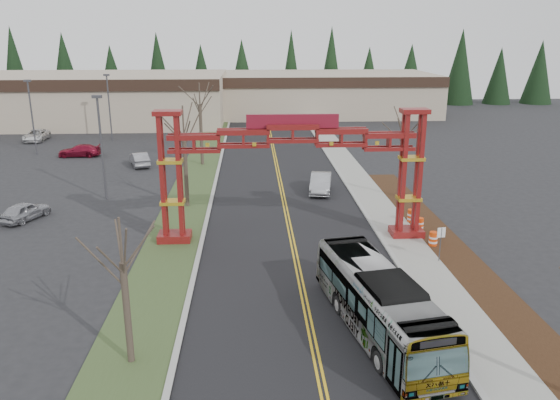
{
  "coord_description": "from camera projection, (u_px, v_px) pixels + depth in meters",
  "views": [
    {
      "loc": [
        -2.7,
        -17.14,
        13.55
      ],
      "look_at": [
        -0.96,
        15.29,
        3.65
      ],
      "focal_mm": 35.0,
      "sensor_mm": 36.0,
      "label": 1
    }
  ],
  "objects": [
    {
      "name": "parked_car_far_b",
      "position": [
        36.0,
        135.0,
        72.0
      ],
      "size": [
        2.79,
        5.46,
        1.48
      ],
      "primitive_type": "imported",
      "rotation": [
        0.0,
        0.0,
        0.07
      ],
      "color": "white",
      "rests_on": "ground"
    },
    {
      "name": "landscape_strip",
      "position": [
        484.0,
        286.0,
        30.51
      ],
      "size": [
        2.6,
        50.0,
        0.12
      ],
      "primitive_type": "cube",
      "color": "black",
      "rests_on": "ground"
    },
    {
      "name": "barrel_south",
      "position": [
        433.0,
        240.0,
        36.08
      ],
      "size": [
        0.57,
        0.57,
        1.05
      ],
      "color": "#E5400C",
      "rests_on": "ground"
    },
    {
      "name": "light_pole_near",
      "position": [
        101.0,
        140.0,
        45.24
      ],
      "size": [
        0.76,
        0.38,
        8.81
      ],
      "color": "#3F3F44",
      "rests_on": "ground"
    },
    {
      "name": "retail_building_west",
      "position": [
        79.0,
        98.0,
        86.55
      ],
      "size": [
        46.0,
        22.3,
        7.5
      ],
      "color": "tan",
      "rests_on": "ground"
    },
    {
      "name": "barrel_mid",
      "position": [
        420.0,
        225.0,
        38.91
      ],
      "size": [
        0.55,
        0.55,
        1.01
      ],
      "color": "#E5400C",
      "rests_on": "ground"
    },
    {
      "name": "bare_tree_right_far",
      "position": [
        403.0,
        132.0,
        45.48
      ],
      "size": [
        2.88,
        2.88,
        7.66
      ],
      "color": "#382D26",
      "rests_on": "ground"
    },
    {
      "name": "curb_left",
      "position": [
        209.0,
        208.0,
        44.0
      ],
      "size": [
        0.3,
        110.0,
        0.15
      ],
      "primitive_type": "cube",
      "color": "#A5A6A0",
      "rests_on": "ground"
    },
    {
      "name": "light_pole_mid",
      "position": [
        31.0,
        112.0,
        62.43
      ],
      "size": [
        0.75,
        0.37,
        8.63
      ],
      "color": "#3F3F44",
      "rests_on": "ground"
    },
    {
      "name": "bare_tree_median_near",
      "position": [
        123.0,
        263.0,
        22.16
      ],
      "size": [
        2.95,
        2.95,
        6.6
      ],
      "color": "#382D26",
      "rests_on": "ground"
    },
    {
      "name": "lane_line_left",
      "position": [
        284.0,
        208.0,
        44.32
      ],
      "size": [
        0.12,
        100.0,
        0.01
      ],
      "primitive_type": "cube",
      "color": "gold",
      "rests_on": "road"
    },
    {
      "name": "street_sign",
      "position": [
        441.0,
        238.0,
        33.23
      ],
      "size": [
        0.52,
        0.13,
        2.31
      ],
      "color": "#3F3F44",
      "rests_on": "ground"
    },
    {
      "name": "barrel_north",
      "position": [
        411.0,
        216.0,
        40.6
      ],
      "size": [
        0.58,
        0.58,
        1.07
      ],
      "color": "#E5400C",
      "rests_on": "ground"
    },
    {
      "name": "silver_sedan",
      "position": [
        321.0,
        183.0,
        48.6
      ],
      "size": [
        2.58,
        5.27,
        1.66
      ],
      "primitive_type": "imported",
      "rotation": [
        0.0,
        0.0,
        -0.17
      ],
      "color": "#A5A8AD",
      "rests_on": "ground"
    },
    {
      "name": "bare_tree_median_far",
      "position": [
        200.0,
        105.0,
        57.07
      ],
      "size": [
        3.42,
        3.42,
        8.74
      ],
      "color": "#382D26",
      "rests_on": "ground"
    },
    {
      "name": "transit_bus",
      "position": [
        379.0,
        303.0,
        25.38
      ],
      "size": [
        4.6,
        11.5,
        3.12
      ],
      "primitive_type": "imported",
      "rotation": [
        0.0,
        0.0,
        0.18
      ],
      "color": "#B8BAC1",
      "rests_on": "ground"
    },
    {
      "name": "parked_car_mid_a",
      "position": [
        80.0,
        151.0,
        62.76
      ],
      "size": [
        4.79,
        2.0,
        1.38
      ],
      "primitive_type": "imported",
      "rotation": [
        0.0,
        0.0,
        4.7
      ],
      "color": "maroon",
      "rests_on": "ground"
    },
    {
      "name": "curb_right",
      "position": [
        360.0,
        206.0,
        44.63
      ],
      "size": [
        0.3,
        110.0,
        0.15
      ],
      "primitive_type": "cube",
      "color": "#A5A6A0",
      "rests_on": "ground"
    },
    {
      "name": "gateway_arch",
      "position": [
        292.0,
        154.0,
        35.91
      ],
      "size": [
        18.2,
        1.6,
        8.9
      ],
      "color": "#5E130C",
      "rests_on": "ground"
    },
    {
      "name": "road",
      "position": [
        285.0,
        208.0,
        44.33
      ],
      "size": [
        12.0,
        110.0,
        0.02
      ],
      "primitive_type": "cube",
      "color": "black",
      "rests_on": "ground"
    },
    {
      "name": "bare_tree_median_mid",
      "position": [
        184.0,
        135.0,
        43.02
      ],
      "size": [
        3.43,
        3.43,
        8.23
      ],
      "color": "#382D26",
      "rests_on": "ground"
    },
    {
      "name": "lane_line_right",
      "position": [
        287.0,
        208.0,
        44.34
      ],
      "size": [
        0.12,
        100.0,
        0.01
      ],
      "primitive_type": "cube",
      "color": "gold",
      "rests_on": "road"
    },
    {
      "name": "grass_median",
      "position": [
        186.0,
        209.0,
        43.92
      ],
      "size": [
        4.0,
        110.0,
        0.08
      ],
      "primitive_type": "cube",
      "color": "#3B4E27",
      "rests_on": "ground"
    },
    {
      "name": "light_pole_far",
      "position": [
        109.0,
        103.0,
        70.9
      ],
      "size": [
        0.75,
        0.37,
        8.63
      ],
      "color": "#3F3F44",
      "rests_on": "ground"
    },
    {
      "name": "parked_car_far_a",
      "position": [
        140.0,
        159.0,
        58.3
      ],
      "size": [
        2.97,
        4.74,
        1.47
      ],
      "primitive_type": "imported",
      "rotation": [
        0.0,
        0.0,
        3.48
      ],
      "color": "#9999A0",
      "rests_on": "ground"
    },
    {
      "name": "retail_building_east",
      "position": [
        322.0,
        93.0,
        96.31
      ],
      "size": [
        38.0,
        20.3,
        7.0
      ],
      "color": "tan",
      "rests_on": "ground"
    },
    {
      "name": "conifer_treeline",
      "position": [
        265.0,
        72.0,
        106.45
      ],
      "size": [
        116.1,
        5.6,
        13.0
      ],
      "color": "black",
      "rests_on": "ground"
    },
    {
      "name": "parked_car_near_a",
      "position": [
        25.0,
        211.0,
        41.3
      ],
      "size": [
        3.11,
        4.46,
        1.41
      ],
      "primitive_type": "imported",
      "rotation": [
        0.0,
        0.0,
        2.75
      ],
      "color": "#9E9FA6",
      "rests_on": "ground"
    },
    {
      "name": "sidewalk_right",
      "position": [
        378.0,
        206.0,
        44.7
      ],
      "size": [
        2.6,
        110.0,
        0.14
      ],
      "primitive_type": "cube",
      "color": "gray",
      "rests_on": "ground"
    }
  ]
}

